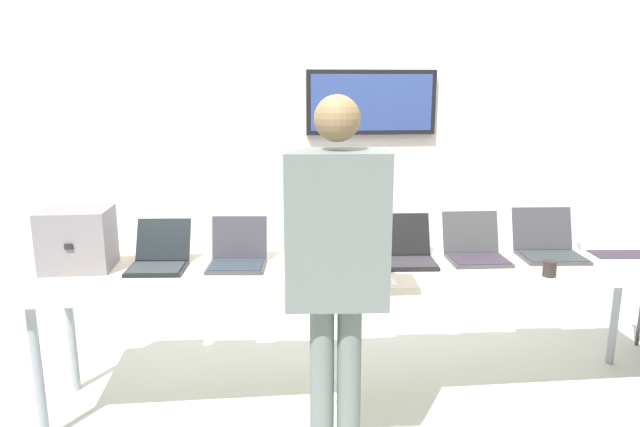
# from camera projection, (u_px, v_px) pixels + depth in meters

# --- Properties ---
(ground) EXTENTS (8.00, 8.00, 0.04)m
(ground) POSITION_uv_depth(u_px,v_px,m) (362.00, 400.00, 3.31)
(ground) COLOR #B6C0B7
(back_wall) EXTENTS (8.00, 0.11, 2.48)m
(back_wall) POSITION_uv_depth(u_px,v_px,m) (339.00, 161.00, 4.13)
(back_wall) COLOR silver
(back_wall) RESTS_ON ground
(workbench) EXTENTS (3.59, 0.70, 0.80)m
(workbench) POSITION_uv_depth(u_px,v_px,m) (364.00, 275.00, 3.14)
(workbench) COLOR beige
(workbench) RESTS_ON ground
(equipment_box) EXTENTS (0.36, 0.30, 0.33)m
(equipment_box) POSITION_uv_depth(u_px,v_px,m) (78.00, 239.00, 3.07)
(equipment_box) COLOR slate
(equipment_box) RESTS_ON workbench
(laptop_station_0) EXTENTS (0.33, 0.38, 0.24)m
(laptop_station_0) POSITION_uv_depth(u_px,v_px,m) (159.00, 257.00, 3.12)
(laptop_station_0) COLOR black
(laptop_station_0) RESTS_ON workbench
(laptop_station_1) EXTENTS (0.34, 0.33, 0.26)m
(laptop_station_1) POSITION_uv_depth(u_px,v_px,m) (238.00, 255.00, 3.15)
(laptop_station_1) COLOR #383740
(laptop_station_1) RESTS_ON workbench
(laptop_station_2) EXTENTS (0.32, 0.32, 0.25)m
(laptop_station_2) POSITION_uv_depth(u_px,v_px,m) (319.00, 254.00, 3.17)
(laptop_station_2) COLOR black
(laptop_station_2) RESTS_ON workbench
(laptop_station_3) EXTENTS (0.40, 0.38, 0.25)m
(laptop_station_3) POSITION_uv_depth(u_px,v_px,m) (400.00, 252.00, 3.22)
(laptop_station_3) COLOR black
(laptop_station_3) RESTS_ON workbench
(laptop_station_4) EXTENTS (0.34, 0.34, 0.26)m
(laptop_station_4) POSITION_uv_depth(u_px,v_px,m) (475.00, 249.00, 3.26)
(laptop_station_4) COLOR #3A3B3D
(laptop_station_4) RESTS_ON workbench
(laptop_station_5) EXTENTS (0.38, 0.37, 0.27)m
(laptop_station_5) POSITION_uv_depth(u_px,v_px,m) (548.00, 246.00, 3.32)
(laptop_station_5) COLOR #37373C
(laptop_station_5) RESTS_ON workbench
(laptop_station_6) EXTENTS (0.40, 0.34, 0.23)m
(laptop_station_6) POSITION_uv_depth(u_px,v_px,m) (617.00, 246.00, 3.35)
(laptop_station_6) COLOR #AEB2BA
(laptop_station_6) RESTS_ON workbench
(person) EXTENTS (0.46, 0.61, 1.75)m
(person) POSITION_uv_depth(u_px,v_px,m) (336.00, 255.00, 2.44)
(person) COLOR slate
(person) RESTS_ON ground
(coffee_mug) EXTENTS (0.07, 0.07, 0.08)m
(coffee_mug) POSITION_uv_depth(u_px,v_px,m) (550.00, 269.00, 2.97)
(coffee_mug) COLOR black
(coffee_mug) RESTS_ON workbench
(paper_sheet) EXTENTS (0.24, 0.32, 0.00)m
(paper_sheet) POSITION_uv_depth(u_px,v_px,m) (370.00, 277.00, 2.96)
(paper_sheet) COLOR white
(paper_sheet) RESTS_ON workbench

